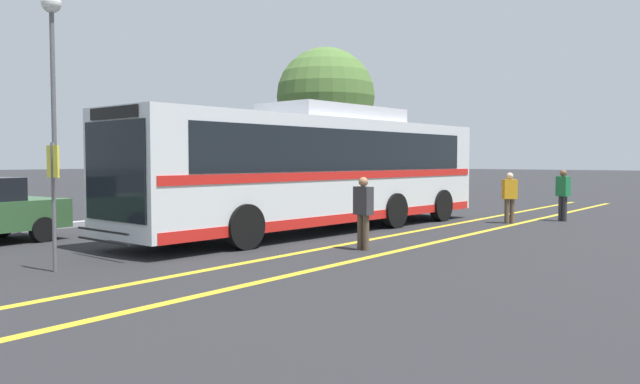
{
  "coord_description": "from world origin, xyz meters",
  "views": [
    {
      "loc": [
        -12.81,
        -10.71,
        1.96
      ],
      "look_at": [
        0.75,
        -0.23,
        1.06
      ],
      "focal_mm": 35.0,
      "sensor_mm": 36.0,
      "label": 1
    }
  ],
  "objects": [
    {
      "name": "bus_stop_sign",
      "position": [
        -7.11,
        -0.46,
        1.43
      ],
      "size": [
        0.07,
        0.4,
        2.25
      ],
      "rotation": [
        0.0,
        0.0,
        1.51
      ],
      "color": "#59595E",
      "rests_on": "ground_plane"
    },
    {
      "name": "pedestrian_0",
      "position": [
        -1.63,
        -3.25,
        0.89
      ],
      "size": [
        0.3,
        0.46,
        1.58
      ],
      "rotation": [
        0.0,
        0.0,
        1.37
      ],
      "color": "brown",
      "rests_on": "ground_plane"
    },
    {
      "name": "street_lamp",
      "position": [
        -2.71,
        7.33,
        5.36
      ],
      "size": [
        0.59,
        0.59,
        6.97
      ],
      "color": "#59595E",
      "rests_on": "ground_plane"
    },
    {
      "name": "pedestrian_1",
      "position": [
        5.81,
        -3.66,
        0.88
      ],
      "size": [
        0.46,
        0.45,
        1.56
      ],
      "rotation": [
        0.0,
        0.0,
        2.38
      ],
      "color": "brown",
      "rests_on": "ground_plane"
    },
    {
      "name": "ground_plane",
      "position": [
        0.0,
        0.0,
        0.0
      ],
      "size": [
        220.0,
        220.0,
        0.0
      ],
      "primitive_type": "plane",
      "color": "#262628"
    },
    {
      "name": "lane_strip_0",
      "position": [
        0.75,
        -2.43,
        0.0
      ],
      "size": [
        32.45,
        0.2,
        0.01
      ],
      "primitive_type": "cube",
      "rotation": [
        0.0,
        0.0,
        1.57
      ],
      "color": "gold",
      "rests_on": "ground_plane"
    },
    {
      "name": "curb_strip",
      "position": [
        0.75,
        5.97,
        0.07
      ],
      "size": [
        40.45,
        0.36,
        0.15
      ],
      "primitive_type": "cube",
      "color": "#99999E",
      "rests_on": "ground_plane"
    },
    {
      "name": "tree_0",
      "position": [
        13.01,
        8.88,
        5.19
      ],
      "size": [
        5.07,
        5.07,
        7.73
      ],
      "color": "#513823",
      "rests_on": "ground_plane"
    },
    {
      "name": "pedestrian_2",
      "position": [
        7.54,
        -4.74,
        0.93
      ],
      "size": [
        0.39,
        0.47,
        1.64
      ],
      "rotation": [
        0.0,
        0.0,
        4.24
      ],
      "color": "#2D2D33",
      "rests_on": "ground_plane"
    },
    {
      "name": "lane_strip_1",
      "position": [
        0.75,
        -3.92,
        0.0
      ],
      "size": [
        32.45,
        0.2,
        0.01
      ],
      "primitive_type": "cube",
      "rotation": [
        0.0,
        0.0,
        1.57
      ],
      "color": "gold",
      "rests_on": "ground_plane"
    },
    {
      "name": "transit_bus",
      "position": [
        0.77,
        -0.23,
        1.74
      ],
      "size": [
        12.88,
        3.26,
        3.44
      ],
      "rotation": [
        0.0,
        0.0,
        1.51
      ],
      "color": "silver",
      "rests_on": "ground_plane"
    }
  ]
}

